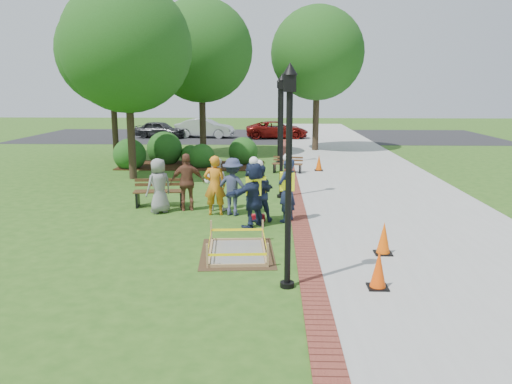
{
  "coord_description": "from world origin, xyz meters",
  "views": [
    {
      "loc": [
        0.95,
        -12.16,
        3.84
      ],
      "look_at": [
        0.5,
        1.2,
        1.0
      ],
      "focal_mm": 35.0,
      "sensor_mm": 36.0,
      "label": 1
    }
  ],
  "objects_px": {
    "bench_near": "(160,198)",
    "lamp_near": "(289,161)",
    "cone_front": "(378,271)",
    "hivis_worker_c": "(259,191)",
    "hivis_worker_b": "(287,188)",
    "wet_concrete_pad": "(237,244)",
    "hivis_worker_a": "(254,192)"
  },
  "relations": [
    {
      "from": "wet_concrete_pad",
      "to": "hivis_worker_c",
      "type": "relative_size",
      "value": 1.34
    },
    {
      "from": "bench_near",
      "to": "hivis_worker_b",
      "type": "xyz_separation_m",
      "value": [
        4.09,
        -1.73,
        0.7
      ]
    },
    {
      "from": "wet_concrete_pad",
      "to": "hivis_worker_b",
      "type": "relative_size",
      "value": 1.22
    },
    {
      "from": "bench_near",
      "to": "cone_front",
      "type": "height_order",
      "value": "bench_near"
    },
    {
      "from": "cone_front",
      "to": "lamp_near",
      "type": "xyz_separation_m",
      "value": [
        -1.75,
        0.04,
        2.11
      ]
    },
    {
      "from": "wet_concrete_pad",
      "to": "bench_near",
      "type": "bearing_deg",
      "value": 121.81
    },
    {
      "from": "wet_concrete_pad",
      "to": "lamp_near",
      "type": "relative_size",
      "value": 0.57
    },
    {
      "from": "lamp_near",
      "to": "hivis_worker_c",
      "type": "bearing_deg",
      "value": 98.15
    },
    {
      "from": "bench_near",
      "to": "cone_front",
      "type": "distance_m",
      "value": 8.74
    },
    {
      "from": "hivis_worker_c",
      "to": "lamp_near",
      "type": "bearing_deg",
      "value": -81.85
    },
    {
      "from": "wet_concrete_pad",
      "to": "bench_near",
      "type": "xyz_separation_m",
      "value": [
        -2.86,
        4.61,
        0.05
      ]
    },
    {
      "from": "lamp_near",
      "to": "hivis_worker_a",
      "type": "xyz_separation_m",
      "value": [
        -0.82,
        4.28,
        -1.51
      ]
    },
    {
      "from": "hivis_worker_c",
      "to": "cone_front",
      "type": "bearing_deg",
      "value": -63.36
    },
    {
      "from": "hivis_worker_a",
      "to": "hivis_worker_b",
      "type": "relative_size",
      "value": 0.99
    },
    {
      "from": "wet_concrete_pad",
      "to": "hivis_worker_a",
      "type": "height_order",
      "value": "hivis_worker_a"
    },
    {
      "from": "lamp_near",
      "to": "cone_front",
      "type": "bearing_deg",
      "value": -1.21
    },
    {
      "from": "wet_concrete_pad",
      "to": "bench_near",
      "type": "height_order",
      "value": "bench_near"
    },
    {
      "from": "bench_near",
      "to": "hivis_worker_a",
      "type": "bearing_deg",
      "value": -35.96
    },
    {
      "from": "cone_front",
      "to": "hivis_worker_a",
      "type": "bearing_deg",
      "value": 120.74
    },
    {
      "from": "cone_front",
      "to": "hivis_worker_c",
      "type": "xyz_separation_m",
      "value": [
        -2.44,
        4.87,
        0.53
      ]
    },
    {
      "from": "cone_front",
      "to": "hivis_worker_c",
      "type": "bearing_deg",
      "value": 116.64
    },
    {
      "from": "bench_near",
      "to": "lamp_near",
      "type": "relative_size",
      "value": 0.4
    },
    {
      "from": "lamp_near",
      "to": "hivis_worker_b",
      "type": "xyz_separation_m",
      "value": [
        0.12,
        4.83,
        -1.5
      ]
    },
    {
      "from": "hivis_worker_c",
      "to": "hivis_worker_b",
      "type": "bearing_deg",
      "value": 0.39
    },
    {
      "from": "lamp_near",
      "to": "hivis_worker_b",
      "type": "distance_m",
      "value": 5.06
    },
    {
      "from": "wet_concrete_pad",
      "to": "lamp_near",
      "type": "bearing_deg",
      "value": -60.37
    },
    {
      "from": "wet_concrete_pad",
      "to": "hivis_worker_b",
      "type": "xyz_separation_m",
      "value": [
        1.23,
        2.88,
        0.75
      ]
    },
    {
      "from": "hivis_worker_a",
      "to": "hivis_worker_c",
      "type": "height_order",
      "value": "hivis_worker_a"
    },
    {
      "from": "cone_front",
      "to": "wet_concrete_pad",
      "type": "bearing_deg",
      "value": 145.13
    },
    {
      "from": "bench_near",
      "to": "hivis_worker_a",
      "type": "distance_m",
      "value": 3.96
    },
    {
      "from": "lamp_near",
      "to": "wet_concrete_pad",
      "type": "bearing_deg",
      "value": 119.63
    },
    {
      "from": "wet_concrete_pad",
      "to": "lamp_near",
      "type": "height_order",
      "value": "lamp_near"
    }
  ]
}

